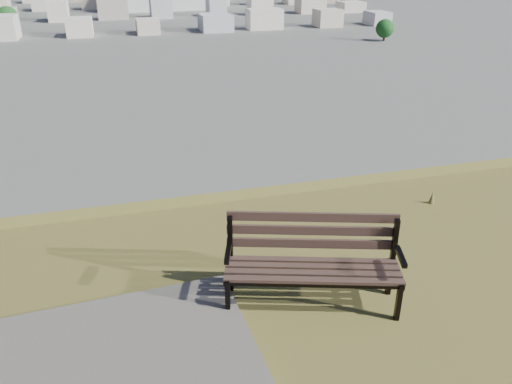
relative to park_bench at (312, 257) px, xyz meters
name	(u,v)px	position (x,y,z in m)	size (l,w,h in m)	color
park_bench	(312,257)	(0.00, 0.00, 0.00)	(1.74, 1.01, 0.87)	#412E25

